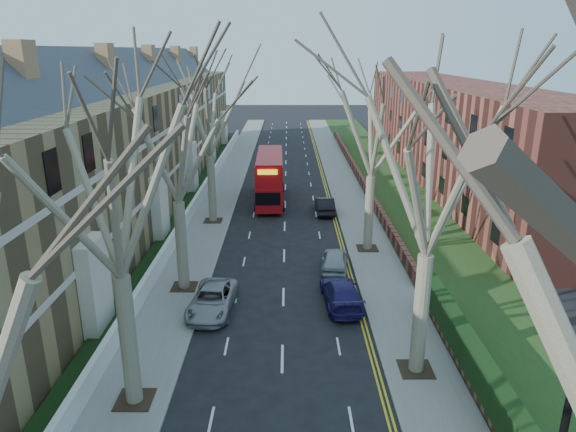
{
  "coord_description": "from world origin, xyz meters",
  "views": [
    {
      "loc": [
        0.25,
        -10.75,
        13.08
      ],
      "look_at": [
        0.26,
        20.32,
        3.01
      ],
      "focal_mm": 32.0,
      "sensor_mm": 36.0,
      "label": 1
    }
  ],
  "objects": [
    {
      "name": "pavement_left",
      "position": [
        -6.0,
        39.0,
        0.06
      ],
      "size": [
        3.0,
        102.0,
        0.12
      ],
      "primitive_type": "cube",
      "color": "slate",
      "rests_on": "ground"
    },
    {
      "name": "car_right_far",
      "position": [
        3.35,
        30.49,
        0.68
      ],
      "size": [
        1.51,
        4.16,
        1.36
      ],
      "primitive_type": "imported",
      "rotation": [
        0.0,
        0.0,
        3.16
      ],
      "color": "black",
      "rests_on": "ground"
    },
    {
      "name": "tree_right_mid",
      "position": [
        5.7,
        8.0,
        9.56
      ],
      "size": [
        10.5,
        10.5,
        14.71
      ],
      "color": "#736952",
      "rests_on": "ground"
    },
    {
      "name": "pavement_right",
      "position": [
        6.0,
        39.0,
        0.06
      ],
      "size": [
        3.0,
        102.0,
        0.12
      ],
      "primitive_type": "cube",
      "color": "slate",
      "rests_on": "ground"
    },
    {
      "name": "car_right_near",
      "position": [
        3.12,
        14.12,
        0.68
      ],
      "size": [
        2.21,
        4.78,
        1.35
      ],
      "primitive_type": "imported",
      "rotation": [
        0.0,
        0.0,
        3.21
      ],
      "color": "navy",
      "rests_on": "ground"
    },
    {
      "name": "car_left_far",
      "position": [
        -3.7,
        13.38,
        0.65
      ],
      "size": [
        2.47,
        4.8,
        1.29
      ],
      "primitive_type": "imported",
      "rotation": [
        0.0,
        0.0,
        -0.07
      ],
      "color": "#939297",
      "rests_on": "ground"
    },
    {
      "name": "tree_left_dist",
      "position": [
        -5.7,
        28.0,
        9.56
      ],
      "size": [
        10.5,
        10.5,
        14.71
      ],
      "color": "#736952",
      "rests_on": "ground"
    },
    {
      "name": "tree_left_far",
      "position": [
        -5.7,
        16.0,
        9.24
      ],
      "size": [
        10.15,
        10.15,
        14.22
      ],
      "color": "#736952",
      "rests_on": "ground"
    },
    {
      "name": "grass_verge_right",
      "position": [
        10.5,
        39.0,
        0.15
      ],
      "size": [
        6.0,
        102.0,
        0.06
      ],
      "color": "#1F3C15",
      "rests_on": "ground"
    },
    {
      "name": "tree_right_far",
      "position": [
        5.7,
        22.0,
        9.24
      ],
      "size": [
        10.15,
        10.15,
        14.22
      ],
      "color": "#736952",
      "rests_on": "ground"
    },
    {
      "name": "tree_left_mid",
      "position": [
        -5.7,
        6.0,
        9.56
      ],
      "size": [
        10.5,
        10.5,
        14.71
      ],
      "color": "#736952",
      "rests_on": "ground"
    },
    {
      "name": "flats_right",
      "position": [
        17.46,
        43.0,
        4.98
      ],
      "size": [
        13.97,
        54.0,
        10.0
      ],
      "color": "brown",
      "rests_on": "ground"
    },
    {
      "name": "double_decker_bus",
      "position": [
        -1.37,
        34.03,
        2.06
      ],
      "size": [
        2.7,
        10.0,
        4.2
      ],
      "rotation": [
        0.0,
        0.0,
        3.16
      ],
      "color": "#A60B10",
      "rests_on": "ground"
    },
    {
      "name": "car_right_mid",
      "position": [
        3.18,
        18.69,
        0.67
      ],
      "size": [
        2.05,
        4.09,
        1.34
      ],
      "primitive_type": "imported",
      "rotation": [
        0.0,
        0.0,
        3.02
      ],
      "color": "#989DA1",
      "rests_on": "ground"
    },
    {
      "name": "front_wall_left",
      "position": [
        -7.65,
        31.0,
        0.62
      ],
      "size": [
        0.3,
        78.0,
        1.0
      ],
      "color": "white",
      "rests_on": "ground"
    },
    {
      "name": "terrace_left",
      "position": [
        -13.65,
        31.0,
        5.53
      ],
      "size": [
        9.7,
        78.0,
        13.6
      ],
      "color": "#93774B",
      "rests_on": "ground"
    }
  ]
}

